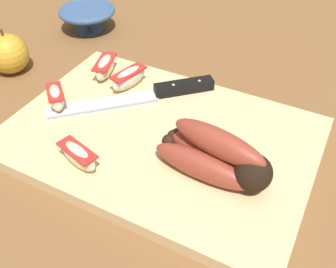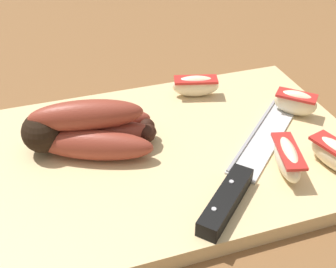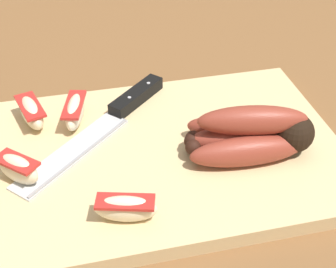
{
  "view_description": "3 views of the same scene",
  "coord_description": "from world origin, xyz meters",
  "px_view_note": "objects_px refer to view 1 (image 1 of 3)",
  "views": [
    {
      "loc": [
        0.23,
        -0.37,
        0.4
      ],
      "look_at": [
        0.03,
        0.0,
        0.03
      ],
      "focal_mm": 41.59,
      "sensor_mm": 36.0,
      "label": 1
    },
    {
      "loc": [
        0.16,
        0.41,
        0.34
      ],
      "look_at": [
        0.03,
        0.03,
        0.05
      ],
      "focal_mm": 46.25,
      "sensor_mm": 36.0,
      "label": 2
    },
    {
      "loc": [
        -0.09,
        -0.46,
        0.41
      ],
      "look_at": [
        0.02,
        0.0,
        0.05
      ],
      "focal_mm": 52.57,
      "sensor_mm": 36.0,
      "label": 3
    }
  ],
  "objects_px": {
    "apple_wedge_near": "(56,97)",
    "apple_wedge_far": "(78,155)",
    "apple_wedge_middle": "(129,78)",
    "banana_bunch": "(218,156)",
    "chefs_knife": "(158,93)",
    "ceramic_bowl": "(88,17)",
    "apple_wedge_extra": "(105,67)",
    "whole_apple": "(8,54)"
  },
  "relations": [
    {
      "from": "apple_wedge_near",
      "to": "apple_wedge_far",
      "type": "xyz_separation_m",
      "value": [
        0.11,
        -0.09,
        -0.0
      ]
    },
    {
      "from": "apple_wedge_middle",
      "to": "banana_bunch",
      "type": "bearing_deg",
      "value": -28.51
    },
    {
      "from": "banana_bunch",
      "to": "chefs_knife",
      "type": "distance_m",
      "value": 0.18
    },
    {
      "from": "chefs_knife",
      "to": "apple_wedge_middle",
      "type": "xyz_separation_m",
      "value": [
        -0.06,
        0.0,
        0.01
      ]
    },
    {
      "from": "banana_bunch",
      "to": "apple_wedge_near",
      "type": "distance_m",
      "value": 0.28
    },
    {
      "from": "ceramic_bowl",
      "to": "apple_wedge_near",
      "type": "bearing_deg",
      "value": -62.71
    },
    {
      "from": "apple_wedge_near",
      "to": "apple_wedge_extra",
      "type": "xyz_separation_m",
      "value": [
        0.02,
        0.11,
        -0.0
      ]
    },
    {
      "from": "apple_wedge_near",
      "to": "whole_apple",
      "type": "distance_m",
      "value": 0.18
    },
    {
      "from": "apple_wedge_near",
      "to": "ceramic_bowl",
      "type": "relative_size",
      "value": 0.47
    },
    {
      "from": "whole_apple",
      "to": "ceramic_bowl",
      "type": "bearing_deg",
      "value": 82.05
    },
    {
      "from": "banana_bunch",
      "to": "apple_wedge_far",
      "type": "xyz_separation_m",
      "value": [
        -0.17,
        -0.08,
        -0.01
      ]
    },
    {
      "from": "apple_wedge_extra",
      "to": "whole_apple",
      "type": "relative_size",
      "value": 0.86
    },
    {
      "from": "banana_bunch",
      "to": "whole_apple",
      "type": "height_order",
      "value": "banana_bunch"
    },
    {
      "from": "banana_bunch",
      "to": "apple_wedge_near",
      "type": "height_order",
      "value": "banana_bunch"
    },
    {
      "from": "chefs_knife",
      "to": "whole_apple",
      "type": "bearing_deg",
      "value": -174.12
    },
    {
      "from": "apple_wedge_extra",
      "to": "apple_wedge_far",
      "type": "bearing_deg",
      "value": -64.94
    },
    {
      "from": "banana_bunch",
      "to": "chefs_knife",
      "type": "xyz_separation_m",
      "value": [
        -0.15,
        0.11,
        -0.02
      ]
    },
    {
      "from": "whole_apple",
      "to": "chefs_knife",
      "type": "bearing_deg",
      "value": 5.88
    },
    {
      "from": "banana_bunch",
      "to": "apple_wedge_far",
      "type": "relative_size",
      "value": 2.25
    },
    {
      "from": "apple_wedge_far",
      "to": "apple_wedge_extra",
      "type": "height_order",
      "value": "apple_wedge_extra"
    },
    {
      "from": "apple_wedge_middle",
      "to": "whole_apple",
      "type": "relative_size",
      "value": 0.87
    },
    {
      "from": "banana_bunch",
      "to": "ceramic_bowl",
      "type": "bearing_deg",
      "value": 145.9
    },
    {
      "from": "ceramic_bowl",
      "to": "whole_apple",
      "type": "bearing_deg",
      "value": -97.95
    },
    {
      "from": "banana_bunch",
      "to": "apple_wedge_near",
      "type": "relative_size",
      "value": 2.78
    },
    {
      "from": "banana_bunch",
      "to": "whole_apple",
      "type": "relative_size",
      "value": 1.84
    },
    {
      "from": "apple_wedge_far",
      "to": "apple_wedge_extra",
      "type": "bearing_deg",
      "value": 115.06
    },
    {
      "from": "chefs_knife",
      "to": "ceramic_bowl",
      "type": "distance_m",
      "value": 0.32
    },
    {
      "from": "banana_bunch",
      "to": "ceramic_bowl",
      "type": "distance_m",
      "value": 0.5
    },
    {
      "from": "chefs_knife",
      "to": "apple_wedge_middle",
      "type": "bearing_deg",
      "value": 178.11
    },
    {
      "from": "apple_wedge_near",
      "to": "whole_apple",
      "type": "xyz_separation_m",
      "value": [
        -0.17,
        0.07,
        -0.0
      ]
    },
    {
      "from": "apple_wedge_middle",
      "to": "apple_wedge_far",
      "type": "distance_m",
      "value": 0.19
    },
    {
      "from": "ceramic_bowl",
      "to": "banana_bunch",
      "type": "bearing_deg",
      "value": -34.1
    },
    {
      "from": "ceramic_bowl",
      "to": "apple_wedge_middle",
      "type": "bearing_deg",
      "value": -38.87
    },
    {
      "from": "apple_wedge_near",
      "to": "ceramic_bowl",
      "type": "height_order",
      "value": "apple_wedge_near"
    },
    {
      "from": "chefs_knife",
      "to": "banana_bunch",
      "type": "bearing_deg",
      "value": -36.53
    },
    {
      "from": "whole_apple",
      "to": "banana_bunch",
      "type": "bearing_deg",
      "value": -10.01
    },
    {
      "from": "apple_wedge_near",
      "to": "apple_wedge_extra",
      "type": "relative_size",
      "value": 0.77
    },
    {
      "from": "chefs_knife",
      "to": "apple_wedge_extra",
      "type": "xyz_separation_m",
      "value": [
        -0.11,
        0.01,
        0.01
      ]
    },
    {
      "from": "chefs_knife",
      "to": "apple_wedge_near",
      "type": "height_order",
      "value": "apple_wedge_near"
    },
    {
      "from": "banana_bunch",
      "to": "apple_wedge_extra",
      "type": "height_order",
      "value": "banana_bunch"
    },
    {
      "from": "chefs_knife",
      "to": "apple_wedge_near",
      "type": "relative_size",
      "value": 3.95
    },
    {
      "from": "banana_bunch",
      "to": "apple_wedge_middle",
      "type": "bearing_deg",
      "value": 151.49
    }
  ]
}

